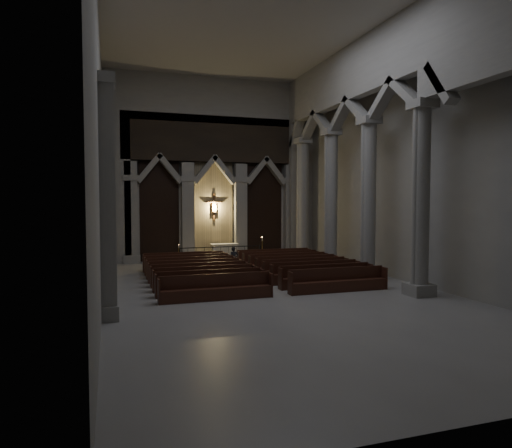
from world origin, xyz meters
The scene contains 11 objects.
room centered at (0.00, 0.00, 7.60)m, with size 24.00×24.10×12.00m.
sanctuary_wall centered at (0.00, 11.54, 6.62)m, with size 14.00×0.77×12.00m.
right_arcade centered at (5.50, 1.33, 7.83)m, with size 1.00×24.00×12.00m.
left_pilasters centered at (-6.75, 3.50, 3.91)m, with size 0.60×13.00×8.03m.
sanctuary_step centered at (0.00, 10.60, 0.07)m, with size 8.50×2.60×0.15m, color gray.
altar centered at (0.56, 11.12, 0.61)m, with size 1.80×0.72×0.92m.
altar_rail centered at (0.00, 9.80, 0.70)m, with size 5.33×0.09×1.05m.
candle_stand_left centered at (-2.72, 9.40, 0.35)m, with size 0.22×0.22×1.28m.
candle_stand_right centered at (2.59, 9.25, 0.44)m, with size 0.27×0.27×1.63m.
pews centered at (0.00, 3.29, 0.33)m, with size 9.98×8.55×1.02m.
worshipper centered at (-0.11, 6.20, 0.68)m, with size 0.49×0.32×1.36m, color black.
Camera 1 is at (-6.71, -18.26, 3.96)m, focal length 32.00 mm.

